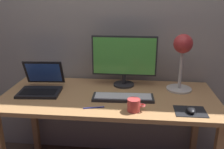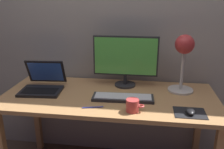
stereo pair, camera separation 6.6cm
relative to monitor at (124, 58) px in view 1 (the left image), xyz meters
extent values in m
cube|color=#9E998E|center=(-0.10, 0.19, 0.33)|extent=(4.80, 0.06, 2.60)
cube|color=tan|center=(-0.10, -0.21, -0.25)|extent=(1.60, 0.70, 0.03)
cube|color=tan|center=(-0.84, 0.08, -0.62)|extent=(0.05, 0.05, 0.71)
cube|color=tan|center=(0.64, 0.08, -0.62)|extent=(0.05, 0.05, 0.71)
cylinder|color=#28282B|center=(0.00, 0.00, -0.22)|extent=(0.17, 0.17, 0.01)
cylinder|color=#28282B|center=(0.00, 0.00, -0.18)|extent=(0.03, 0.03, 0.08)
cube|color=#28282B|center=(0.00, 0.00, 0.02)|extent=(0.52, 0.03, 0.32)
cube|color=#59C64C|center=(0.00, -0.02, 0.02)|extent=(0.49, 0.00, 0.29)
cube|color=#28282B|center=(0.01, -0.27, -0.22)|extent=(0.44, 0.16, 0.02)
cube|color=silver|center=(0.01, -0.27, -0.21)|extent=(0.41, 0.13, 0.01)
cube|color=black|center=(-0.63, -0.24, -0.22)|extent=(0.32, 0.24, 0.02)
cube|color=black|center=(-0.63, -0.25, -0.21)|extent=(0.27, 0.14, 0.00)
cube|color=black|center=(-0.64, -0.08, -0.11)|extent=(0.31, 0.12, 0.20)
cube|color=blue|center=(-0.64, -0.08, -0.11)|extent=(0.28, 0.11, 0.18)
cylinder|color=beige|center=(0.44, -0.05, -0.22)|extent=(0.19, 0.19, 0.01)
cylinder|color=silver|center=(0.44, -0.05, -0.05)|extent=(0.02, 0.02, 0.33)
sphere|color=#BF3333|center=(0.44, -0.05, 0.14)|extent=(0.14, 0.14, 0.14)
sphere|color=#FFEAB2|center=(0.44, -0.06, 0.10)|extent=(0.05, 0.05, 0.05)
cube|color=black|center=(0.45, -0.43, -0.23)|extent=(0.20, 0.16, 0.00)
ellipsoid|color=black|center=(0.45, -0.44, -0.21)|extent=(0.06, 0.10, 0.03)
cylinder|color=#CC3F3F|center=(0.09, -0.45, -0.19)|extent=(0.08, 0.08, 0.08)
torus|color=#CC3F3F|center=(0.14, -0.45, -0.19)|extent=(0.05, 0.05, 0.01)
cylinder|color=#2633A5|center=(-0.18, -0.44, -0.23)|extent=(0.14, 0.04, 0.01)
camera|label=1|loc=(0.09, -1.88, 0.49)|focal=38.94mm
camera|label=2|loc=(0.16, -1.87, 0.49)|focal=38.94mm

